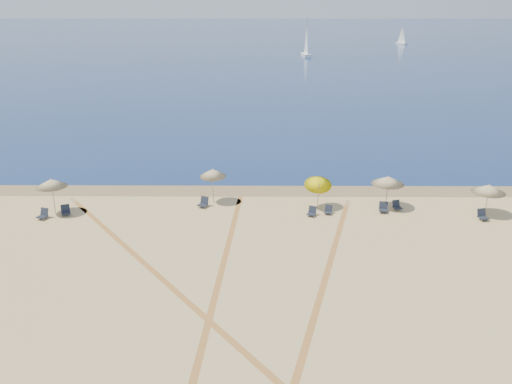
% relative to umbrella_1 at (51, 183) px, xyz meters
% --- Properties ---
extents(ocean, '(500.00, 500.00, 0.00)m').
position_rel_umbrella_1_xyz_m(ocean, '(14.07, 205.91, -2.26)').
color(ocean, '#0C2151').
rests_on(ocean, ground).
extents(wet_sand, '(500.00, 500.00, 0.00)m').
position_rel_umbrella_1_xyz_m(wet_sand, '(14.07, 4.91, -2.26)').
color(wet_sand, olive).
rests_on(wet_sand, ground).
extents(umbrella_1, '(2.10, 2.10, 2.61)m').
position_rel_umbrella_1_xyz_m(umbrella_1, '(0.00, 0.00, 0.00)').
color(umbrella_1, gray).
rests_on(umbrella_1, ground).
extents(umbrella_2, '(1.88, 1.92, 2.66)m').
position_rel_umbrella_1_xyz_m(umbrella_2, '(10.93, 2.20, 0.04)').
color(umbrella_2, gray).
rests_on(umbrella_2, ground).
extents(umbrella_3, '(1.94, 2.01, 2.65)m').
position_rel_umbrella_1_xyz_m(umbrella_3, '(18.46, 1.07, -0.23)').
color(umbrella_3, gray).
rests_on(umbrella_3, ground).
extents(umbrella_4, '(2.29, 2.31, 2.43)m').
position_rel_umbrella_1_xyz_m(umbrella_4, '(23.42, 1.25, -0.18)').
color(umbrella_4, gray).
rests_on(umbrella_4, ground).
extents(umbrella_5, '(2.27, 2.28, 2.26)m').
position_rel_umbrella_1_xyz_m(umbrella_5, '(30.06, -0.01, -0.34)').
color(umbrella_5, gray).
rests_on(umbrella_5, ground).
extents(chair_2, '(0.79, 0.85, 0.71)m').
position_rel_umbrella_1_xyz_m(chair_2, '(-0.48, -0.92, -1.95)').
color(chair_2, black).
rests_on(chair_2, ground).
extents(chair_3, '(0.81, 0.87, 0.72)m').
position_rel_umbrella_1_xyz_m(chair_3, '(0.83, -0.27, -1.95)').
color(chair_3, black).
rests_on(chair_3, ground).
extents(chair_4, '(0.85, 0.90, 0.73)m').
position_rel_umbrella_1_xyz_m(chair_4, '(10.27, 1.33, -1.94)').
color(chair_4, black).
rests_on(chair_4, ground).
extents(chair_5, '(0.74, 0.79, 0.66)m').
position_rel_umbrella_1_xyz_m(chair_5, '(17.96, -0.28, -1.98)').
color(chair_5, black).
rests_on(chair_5, ground).
extents(chair_6, '(0.66, 0.72, 0.61)m').
position_rel_umbrella_1_xyz_m(chair_6, '(19.14, 0.06, -2.00)').
color(chair_6, black).
rests_on(chair_6, ground).
extents(chair_7, '(0.72, 0.80, 0.72)m').
position_rel_umbrella_1_xyz_m(chair_7, '(23.06, 0.42, -1.95)').
color(chair_7, black).
rests_on(chair_7, ground).
extents(chair_8, '(0.69, 0.76, 0.66)m').
position_rel_umbrella_1_xyz_m(chair_8, '(24.13, 0.91, -1.98)').
color(chair_8, black).
rests_on(chair_8, ground).
extents(chair_9, '(0.76, 0.84, 0.74)m').
position_rel_umbrella_1_xyz_m(chair_9, '(29.51, -0.90, -1.94)').
color(chair_9, black).
rests_on(chair_9, ground).
extents(sailboat_0, '(3.09, 4.82, 7.07)m').
position_rel_umbrella_1_xyz_m(sailboat_0, '(62.35, 150.58, -0.13)').
color(sailboat_0, white).
rests_on(sailboat_0, ocean).
extents(sailboat_1, '(2.32, 6.69, 9.76)m').
position_rel_umbrella_1_xyz_m(sailboat_1, '(26.58, 109.12, 0.68)').
color(sailboat_1, white).
rests_on(sailboat_1, ocean).
extents(tire_tracks, '(45.67, 40.40, 0.00)m').
position_rel_umbrella_1_xyz_m(tire_tracks, '(12.73, -9.42, -2.26)').
color(tire_tracks, tan).
rests_on(tire_tracks, ground).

